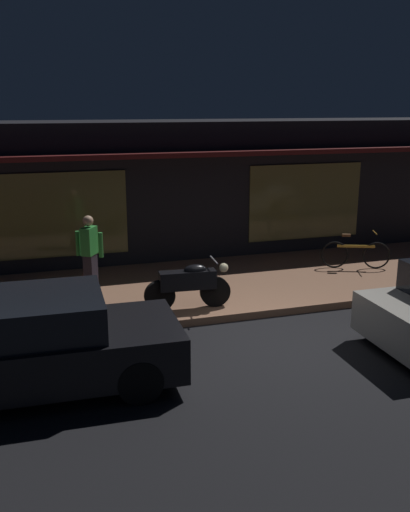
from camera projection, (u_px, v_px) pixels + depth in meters
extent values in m
plane|color=black|center=(267.00, 340.00, 9.89)|extent=(60.00, 60.00, 0.00)
cube|color=#8C6047|center=(214.00, 286.00, 12.63)|extent=(18.00, 4.00, 0.15)
cube|color=black|center=(176.00, 188.00, 15.32)|extent=(18.00, 2.80, 3.60)
cube|color=brown|center=(59.00, 215.00, 13.18)|extent=(3.20, 0.04, 2.00)
cube|color=brown|center=(305.00, 202.00, 15.00)|extent=(3.20, 0.04, 2.00)
cube|color=#591919|center=(192.00, 154.00, 13.53)|extent=(16.20, 0.50, 0.12)
cylinder|color=black|center=(160.00, 296.00, 10.82)|extent=(0.61, 0.16, 0.60)
cylinder|color=black|center=(215.00, 292.00, 11.06)|extent=(0.61, 0.16, 0.60)
cube|color=black|center=(188.00, 280.00, 10.87)|extent=(1.12, 0.36, 0.36)
ellipsoid|color=black|center=(195.00, 270.00, 10.85)|extent=(0.46, 0.27, 0.20)
sphere|color=#F9EDB7|center=(224.00, 268.00, 10.97)|extent=(0.18, 0.18, 0.18)
cylinder|color=gray|center=(214.00, 260.00, 10.88)|extent=(0.07, 0.55, 0.03)
torus|color=black|center=(335.00, 255.00, 13.66)|extent=(0.63, 0.28, 0.66)
torus|color=black|center=(376.00, 255.00, 13.59)|extent=(0.63, 0.28, 0.66)
cube|color=#B78C2D|center=(356.00, 246.00, 13.57)|extent=(0.85, 0.36, 0.06)
cube|color=brown|center=(346.00, 235.00, 13.52)|extent=(0.22, 0.15, 0.06)
cylinder|color=#B78C2D|center=(375.00, 232.00, 13.45)|extent=(0.17, 0.40, 0.02)
cube|color=#28232D|center=(91.00, 274.00, 11.78)|extent=(0.32, 0.34, 0.85)
cube|color=#2D8C38|center=(89.00, 241.00, 11.59)|extent=(0.39, 0.44, 0.58)
sphere|color=tan|center=(88.00, 221.00, 11.48)|extent=(0.22, 0.22, 0.22)
cylinder|color=#2D8C38|center=(78.00, 243.00, 11.68)|extent=(0.12, 0.12, 0.52)
cylinder|color=#2D8C38|center=(101.00, 245.00, 11.54)|extent=(0.12, 0.12, 0.52)
cylinder|color=black|center=(125.00, 338.00, 9.20)|extent=(0.65, 0.24, 0.64)
cylinder|color=black|center=(140.00, 381.00, 7.75)|extent=(0.65, 0.24, 0.64)
cube|color=black|center=(38.00, 354.00, 8.07)|extent=(4.15, 1.89, 0.68)
cube|color=black|center=(23.00, 319.00, 7.89)|extent=(2.25, 1.67, 0.64)
cylinder|color=black|center=(389.00, 319.00, 9.98)|extent=(0.64, 0.23, 0.64)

